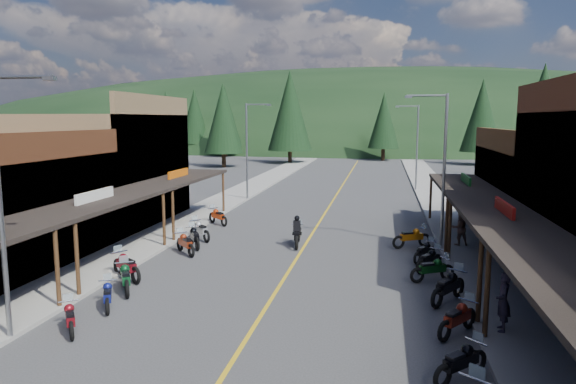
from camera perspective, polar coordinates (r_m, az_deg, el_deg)
The scene contains 40 objects.
ground at distance 20.67m, azimuth -1.26°, elevation -10.89°, with size 220.00×220.00×0.00m, color #38383A.
centerline at distance 39.90m, azimuth 4.60°, elevation -1.61°, with size 0.15×90.00×0.01m, color gold.
sidewalk_west at distance 41.67m, azimuth -7.38°, elevation -1.14°, with size 3.40×94.00×0.15m, color gray.
sidewalk_east at distance 39.97m, azimuth 17.11°, elevation -1.83°, with size 3.40×94.00×0.15m, color gray.
shop_west_3 at distance 35.39m, azimuth -19.73°, elevation 2.44°, with size 10.90×10.20×8.20m.
shop_east_3 at distance 32.23m, azimuth 28.01°, elevation -0.32°, with size 10.90×10.20×6.20m.
streetlight_0 at distance 17.25m, azimuth -29.06°, elevation -0.47°, with size 2.16×0.18×8.00m.
streetlight_1 at distance 42.62m, azimuth -4.42°, elevation 5.04°, with size 2.16×0.18×8.00m.
streetlight_2 at distance 27.38m, azimuth 16.68°, elevation 3.02°, with size 2.16×0.18×8.00m.
streetlight_3 at distance 49.27m, azimuth 13.99°, elevation 5.24°, with size 2.16×0.18×8.00m.
ridge_hill at distance 154.33m, azimuth 9.05°, elevation 5.52°, with size 310.00×140.00×60.00m, color black.
pine_0 at distance 92.29m, azimuth -18.13°, elevation 7.57°, with size 5.04×5.04×11.00m.
pine_1 at distance 93.43m, azimuth -7.01°, elevation 8.37°, with size 5.88×5.88×12.50m.
pine_2 at distance 78.40m, azimuth 0.22°, elevation 9.04°, with size 6.72×6.72×14.00m.
pine_3 at distance 85.13m, azimuth 10.60°, elevation 7.82°, with size 5.04×5.04×11.00m.
pine_4 at distance 80.36m, azimuth 20.75°, elevation 7.96°, with size 5.88×5.88×12.50m.
pine_5 at distance 95.95m, azimuth 29.02°, elevation 7.87°, with size 6.72×6.72×14.00m.
pine_7 at distance 101.72m, azimuth -10.33°, elevation 8.28°, with size 5.88×5.88×12.50m.
pine_8 at distance 64.60m, azimuth -13.34°, elevation 7.24°, with size 4.48×4.48×10.00m.
pine_9 at distance 67.18m, azimuth 28.04°, elevation 6.88°, with size 4.93×4.93×10.80m.
pine_10 at distance 72.55m, azimuth -7.22°, elevation 8.10°, with size 5.38×5.38×11.60m.
pine_11 at distance 59.33m, azimuth 26.41°, elevation 7.72°, with size 5.82×5.82×12.40m.
bike_west_5 at distance 18.07m, azimuth -23.07°, elevation -12.62°, with size 0.62×1.86×1.06m, color maroon, non-canonical shape.
bike_west_6 at distance 19.72m, azimuth -19.41°, elevation -10.65°, with size 0.63×1.89×1.08m, color navy, non-canonical shape.
bike_west_7 at distance 21.28m, azimuth -17.61°, elevation -8.94°, with size 0.73×2.19×1.25m, color #0E4822, non-canonical shape.
bike_west_8 at distance 22.80m, azimuth -17.52°, elevation -7.71°, with size 0.77×2.31×1.32m, color maroon, non-canonical shape.
bike_west_9 at distance 26.27m, azimuth -11.35°, elevation -5.52°, with size 0.71×2.13×1.22m, color maroon, non-canonical shape.
bike_west_10 at distance 27.54m, azimuth -10.36°, elevation -4.85°, with size 0.71×2.14×1.22m, color black, non-canonical shape.
bike_west_11 at distance 29.15m, azimuth -9.73°, elevation -4.09°, with size 0.73×2.19×1.25m, color #A6A6AB, non-canonical shape.
bike_west_12 at distance 33.17m, azimuth -7.80°, elevation -2.60°, with size 0.70×2.11×1.21m, color #BD350D, non-canonical shape.
bike_east_5 at distance 14.59m, azimuth 18.68°, elevation -17.30°, with size 0.67×2.00×1.14m, color black, non-canonical shape.
bike_east_6 at distance 17.32m, azimuth 18.33°, elevation -13.04°, with size 0.70×2.10×1.20m, color maroon, non-canonical shape.
bike_east_7 at distance 20.04m, azimuth 17.39°, elevation -9.88°, with size 0.78×2.33×1.33m, color black, non-canonical shape.
bike_east_8 at distance 22.40m, azimuth 15.77°, elevation -8.13°, with size 0.68×2.03×1.16m, color #0B3A11, non-canonical shape.
bike_east_9 at distance 23.87m, azimuth 15.42°, elevation -7.16°, with size 0.65×1.96×1.12m, color black, non-canonical shape.
bike_east_10 at distance 25.32m, azimuth 14.94°, elevation -6.31°, with size 0.63×1.89×1.08m, color black, non-canonical shape.
bike_east_11 at distance 27.79m, azimuth 13.58°, elevation -4.81°, with size 0.73×2.18×1.24m, color #B7600D, non-canonical shape.
rider_on_bike at distance 27.35m, azimuth 1.07°, elevation -4.64°, with size 1.00×2.33×1.73m.
pedestrian_east_a at distance 17.65m, azimuth 22.80°, elevation -11.17°, with size 0.69×0.45×1.89m, color #272031.
pedestrian_east_b at distance 28.43m, azimuth 18.54°, elevation -3.81°, with size 0.89×0.51×1.83m, color brown.
Camera 1 is at (4.00, -19.13, 6.73)m, focal length 32.00 mm.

